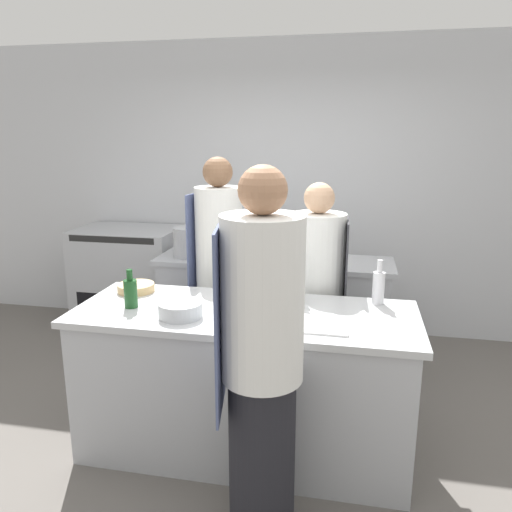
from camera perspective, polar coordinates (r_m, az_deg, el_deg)
name	(u,v)px	position (r m, az deg, el deg)	size (l,w,h in m)	color
ground_plane	(245,446)	(3.40, -1.25, -20.92)	(16.00, 16.00, 0.00)	#605B56
wall_back	(292,190)	(4.92, 4.15, 7.56)	(8.00, 0.06, 2.80)	silver
prep_counter	(245,381)	(3.16, -1.30, -14.07)	(2.04, 0.79, 0.92)	#A8AAAF
pass_counter	(273,310)	(4.31, 2.00, -6.23)	(1.97, 0.57, 0.92)	#A8AAAF
oven_range	(130,279)	(5.17, -14.18, -2.57)	(0.99, 0.69, 1.03)	#A8AAAF
chef_at_prep_near	(261,363)	(2.36, 0.63, -12.08)	(0.42, 0.40, 1.82)	black
chef_at_stove	(317,299)	(3.55, 6.95, -4.88)	(0.40, 0.38, 1.62)	black
chef_at_pass_far	(219,275)	(3.78, -4.24, -2.19)	(0.38, 0.36, 1.78)	black
bottle_olive_oil	(131,292)	(3.10, -14.14, -4.05)	(0.08, 0.08, 0.24)	#19471E
bottle_vinegar	(238,311)	(2.71, -2.10, -6.33)	(0.08, 0.08, 0.23)	#2D5175
bottle_wine	(379,287)	(3.15, 13.83, -3.40)	(0.07, 0.07, 0.28)	silver
bottle_cooking_oil	(298,285)	(3.12, 4.82, -3.28)	(0.07, 0.07, 0.27)	black
bowl_mixing_large	(180,310)	(2.90, -8.63, -6.07)	(0.25, 0.25, 0.09)	#B7BABC
bowl_prep_small	(136,288)	(3.41, -13.55, -3.53)	(0.24, 0.24, 0.05)	tan
cutting_board	(315,324)	(2.78, 6.75, -7.76)	(0.37, 0.27, 0.01)	white
stockpot	(188,242)	(4.25, -7.77, 1.56)	(0.25, 0.25, 0.25)	#A8AAAF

